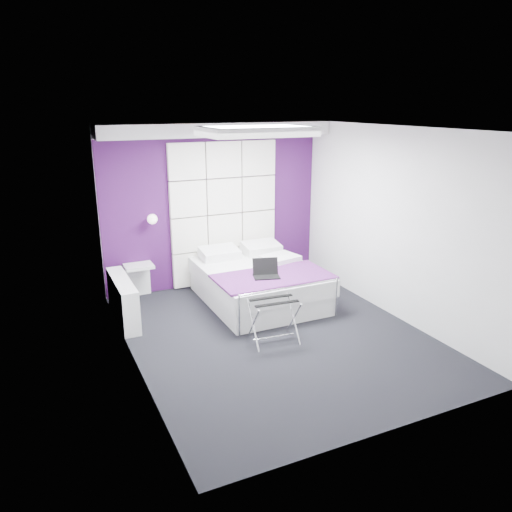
{
  "coord_description": "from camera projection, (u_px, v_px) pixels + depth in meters",
  "views": [
    {
      "loc": [
        -2.72,
        -5.22,
        2.88
      ],
      "look_at": [
        -0.12,
        0.35,
        0.99
      ],
      "focal_mm": 35.0,
      "sensor_mm": 36.0,
      "label": 1
    }
  ],
  "objects": [
    {
      "name": "skylight",
      "position": [
        256.0,
        130.0,
        6.24
      ],
      "size": [
        1.36,
        0.86,
        0.12
      ],
      "primitive_type": null,
      "color": "white",
      "rests_on": "ceiling"
    },
    {
      "name": "bed",
      "position": [
        258.0,
        282.0,
        7.5
      ],
      "size": [
        1.63,
        1.97,
        0.69
      ],
      "color": "white",
      "rests_on": "floor"
    },
    {
      "name": "ceiling",
      "position": [
        279.0,
        128.0,
        5.7
      ],
      "size": [
        4.4,
        4.4,
        0.0
      ],
      "primitive_type": "plane",
      "rotation": [
        3.14,
        0.0,
        0.0
      ],
      "color": "white",
      "rests_on": "wall_back"
    },
    {
      "name": "floor",
      "position": [
        276.0,
        335.0,
        6.47
      ],
      "size": [
        4.4,
        4.4,
        0.0
      ],
      "primitive_type": "plane",
      "color": "black",
      "rests_on": "ground"
    },
    {
      "name": "radiator",
      "position": [
        123.0,
        300.0,
        6.82
      ],
      "size": [
        0.22,
        1.2,
        0.6
      ],
      "primitive_type": "cube",
      "color": "white",
      "rests_on": "floor"
    },
    {
      "name": "nightstand",
      "position": [
        139.0,
        266.0,
        7.54
      ],
      "size": [
        0.42,
        0.33,
        0.05
      ],
      "primitive_type": "cube",
      "color": "white",
      "rests_on": "wall_back"
    },
    {
      "name": "wall_lamp",
      "position": [
        152.0,
        219.0,
        7.47
      ],
      "size": [
        0.15,
        0.15,
        0.15
      ],
      "primitive_type": "sphere",
      "color": "white",
      "rests_on": "wall_back"
    },
    {
      "name": "wall_back",
      "position": [
        214.0,
        206.0,
        7.99
      ],
      "size": [
        3.6,
        0.0,
        3.6
      ],
      "primitive_type": "plane",
      "rotation": [
        1.57,
        0.0,
        0.0
      ],
      "color": "silver",
      "rests_on": "floor"
    },
    {
      "name": "wall_right",
      "position": [
        394.0,
        224.0,
        6.81
      ],
      "size": [
        0.0,
        4.4,
        4.4
      ],
      "primitive_type": "plane",
      "rotation": [
        1.57,
        0.0,
        -1.57
      ],
      "color": "silver",
      "rests_on": "floor"
    },
    {
      "name": "soffit",
      "position": [
        218.0,
        129.0,
        7.42
      ],
      "size": [
        3.58,
        0.5,
        0.2
      ],
      "primitive_type": "cube",
      "color": "white",
      "rests_on": "wall_back"
    },
    {
      "name": "accent_wall",
      "position": [
        214.0,
        206.0,
        7.98
      ],
      "size": [
        3.58,
        0.02,
        2.58
      ],
      "primitive_type": "cube",
      "color": "#3B1046",
      "rests_on": "wall_back"
    },
    {
      "name": "luggage_rack",
      "position": [
        274.0,
        321.0,
        6.21
      ],
      "size": [
        0.57,
        0.42,
        0.56
      ],
      "rotation": [
        0.0,
        0.0,
        -0.09
      ],
      "color": "silver",
      "rests_on": "floor"
    },
    {
      "name": "laptop",
      "position": [
        265.0,
        272.0,
        6.97
      ],
      "size": [
        0.36,
        0.26,
        0.26
      ],
      "rotation": [
        0.0,
        0.0,
        -0.28
      ],
      "color": "black",
      "rests_on": "bed"
    },
    {
      "name": "wall_left",
      "position": [
        128.0,
        256.0,
        5.36
      ],
      "size": [
        0.0,
        4.4,
        4.4
      ],
      "primitive_type": "plane",
      "rotation": [
        1.57,
        0.0,
        1.57
      ],
      "color": "silver",
      "rests_on": "floor"
    },
    {
      "name": "headboard",
      "position": [
        224.0,
        214.0,
        8.04
      ],
      "size": [
        1.8,
        0.08,
        2.3
      ],
      "primitive_type": null,
      "color": "white",
      "rests_on": "wall_back"
    }
  ]
}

